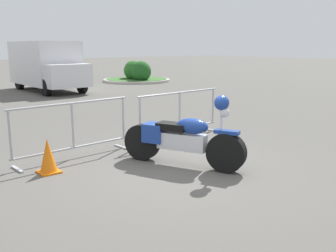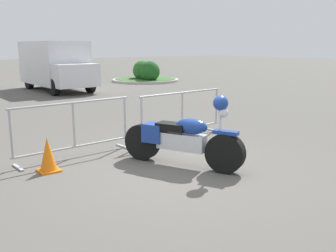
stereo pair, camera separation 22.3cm
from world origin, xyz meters
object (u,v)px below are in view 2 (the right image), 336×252
object	(u,v)px
motorcycle	(181,138)
delivery_van	(56,64)
crowd_barrier_far	(182,114)
crowd_barrier_near	(74,129)
traffic_cone	(48,155)

from	to	relation	value
motorcycle	delivery_van	distance (m)	12.97
delivery_van	crowd_barrier_far	bearing A→B (deg)	-7.48
crowd_barrier_near	traffic_cone	xyz separation A→B (m)	(-0.70, -0.54, -0.27)
crowd_barrier_near	crowd_barrier_far	bearing A→B (deg)	0.00
motorcycle	crowd_barrier_far	size ratio (longest dim) A/B	0.89
motorcycle	crowd_barrier_near	size ratio (longest dim) A/B	0.89
motorcycle	delivery_van	size ratio (longest dim) A/B	0.43
motorcycle	delivery_van	world-z (taller)	delivery_van
traffic_cone	delivery_van	bearing A→B (deg)	69.14
traffic_cone	crowd_barrier_far	bearing A→B (deg)	9.16
crowd_barrier_near	crowd_barrier_far	distance (m)	2.62
crowd_barrier_near	crowd_barrier_far	xyz separation A→B (m)	(2.62, 0.00, 0.00)
crowd_barrier_far	traffic_cone	bearing A→B (deg)	-170.84
crowd_barrier_far	traffic_cone	distance (m)	3.37
motorcycle	traffic_cone	bearing A→B (deg)	-143.73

